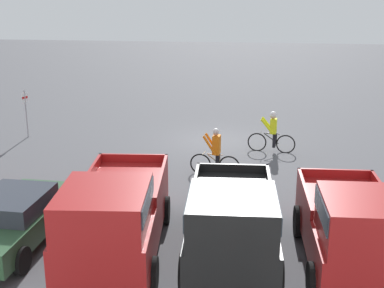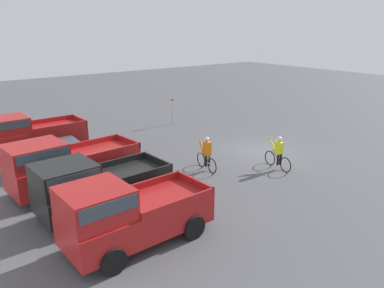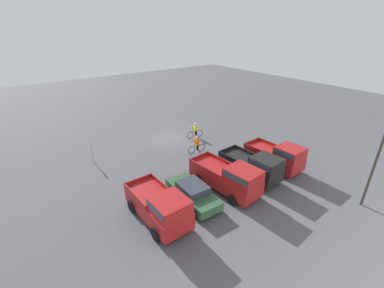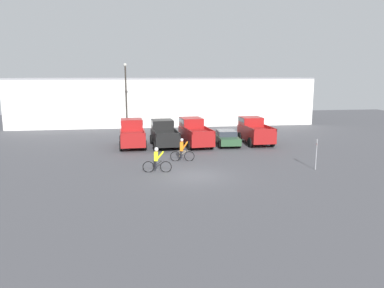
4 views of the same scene
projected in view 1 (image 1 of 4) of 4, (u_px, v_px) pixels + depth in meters
The scene contains 8 objects.
ground_plane at pixel (216, 141), 22.98m from camera, with size 80.00×80.00×0.00m, color #4C4C51.
pickup_truck_0 at pixel (355, 228), 12.05m from camera, with size 2.40×4.92×2.33m.
pickup_truck_1 at pixel (232, 222), 12.50m from camera, with size 2.44×5.13×2.22m.
pickup_truck_2 at pixel (115, 215), 12.74m from camera, with size 2.61×5.71×2.32m.
sedan_0 at pixel (14, 218), 13.77m from camera, with size 2.12×4.60×1.35m.
cyclist_0 at pixel (215, 152), 18.65m from camera, with size 1.79×0.51×1.73m.
cyclist_1 at pixel (272, 132), 21.22m from camera, with size 1.90×0.51×1.69m.
fire_lane_sign at pixel (26, 109), 23.18m from camera, with size 0.14×0.29×2.09m.
Camera 1 is at (-1.65, 22.01, 6.49)m, focal length 50.00 mm.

